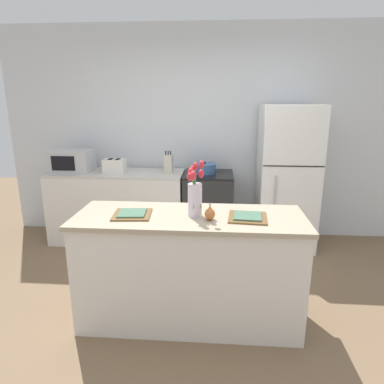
# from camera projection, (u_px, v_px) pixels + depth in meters

# --- Properties ---
(ground_plane) EXTENTS (10.00, 10.00, 0.00)m
(ground_plane) POSITION_uv_depth(u_px,v_px,m) (190.00, 317.00, 2.91)
(ground_plane) COLOR brown
(back_wall) EXTENTS (5.20, 0.08, 2.70)m
(back_wall) POSITION_uv_depth(u_px,v_px,m) (202.00, 134.00, 4.48)
(back_wall) COLOR silver
(back_wall) RESTS_ON ground_plane
(kitchen_island) EXTENTS (1.80, 0.66, 0.92)m
(kitchen_island) POSITION_uv_depth(u_px,v_px,m) (190.00, 268.00, 2.79)
(kitchen_island) COLOR silver
(kitchen_island) RESTS_ON ground_plane
(back_counter) EXTENTS (1.68, 0.60, 0.91)m
(back_counter) POSITION_uv_depth(u_px,v_px,m) (118.00, 206.00, 4.41)
(back_counter) COLOR silver
(back_counter) RESTS_ON ground_plane
(stove_range) EXTENTS (0.60, 0.61, 0.91)m
(stove_range) POSITION_uv_depth(u_px,v_px,m) (208.00, 209.00, 4.32)
(stove_range) COLOR black
(stove_range) RESTS_ON ground_plane
(refrigerator) EXTENTS (0.68, 0.67, 1.73)m
(refrigerator) POSITION_uv_depth(u_px,v_px,m) (287.00, 178.00, 4.14)
(refrigerator) COLOR white
(refrigerator) RESTS_ON ground_plane
(flower_vase) EXTENTS (0.13, 0.17, 0.44)m
(flower_vase) POSITION_uv_depth(u_px,v_px,m) (195.00, 194.00, 2.61)
(flower_vase) COLOR silver
(flower_vase) RESTS_ON kitchen_island
(pear_figurine) EXTENTS (0.08, 0.08, 0.13)m
(pear_figurine) POSITION_uv_depth(u_px,v_px,m) (210.00, 213.00, 2.55)
(pear_figurine) COLOR #C66B33
(pear_figurine) RESTS_ON kitchen_island
(plate_setting_left) EXTENTS (0.31, 0.31, 0.02)m
(plate_setting_left) POSITION_uv_depth(u_px,v_px,m) (132.00, 214.00, 2.67)
(plate_setting_left) COLOR brown
(plate_setting_left) RESTS_ON kitchen_island
(plate_setting_right) EXTENTS (0.31, 0.31, 0.02)m
(plate_setting_right) POSITION_uv_depth(u_px,v_px,m) (248.00, 217.00, 2.60)
(plate_setting_right) COLOR brown
(plate_setting_right) RESTS_ON kitchen_island
(toaster) EXTENTS (0.28, 0.18, 0.17)m
(toaster) POSITION_uv_depth(u_px,v_px,m) (114.00, 166.00, 4.22)
(toaster) COLOR silver
(toaster) RESTS_ON back_counter
(cooking_pot) EXTENTS (0.29, 0.29, 0.14)m
(cooking_pot) POSITION_uv_depth(u_px,v_px,m) (205.00, 168.00, 4.22)
(cooking_pot) COLOR #386093
(cooking_pot) RESTS_ON stove_range
(microwave) EXTENTS (0.48, 0.37, 0.27)m
(microwave) POSITION_uv_depth(u_px,v_px,m) (73.00, 161.00, 4.29)
(microwave) COLOR #B7BABC
(microwave) RESTS_ON back_counter
(knife_block) EXTENTS (0.10, 0.14, 0.27)m
(knife_block) POSITION_uv_depth(u_px,v_px,m) (168.00, 164.00, 4.23)
(knife_block) COLOR beige
(knife_block) RESTS_ON back_counter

